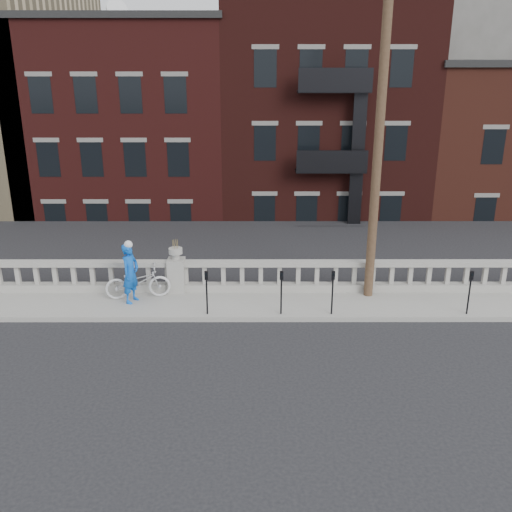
# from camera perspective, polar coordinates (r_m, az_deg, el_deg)

# --- Properties ---
(ground) EXTENTS (120.00, 120.00, 0.00)m
(ground) POSITION_cam_1_polar(r_m,az_deg,el_deg) (15.47, -9.74, -9.58)
(ground) COLOR black
(ground) RESTS_ON ground
(sidewalk) EXTENTS (32.00, 2.20, 0.15)m
(sidewalk) POSITION_cam_1_polar(r_m,az_deg,el_deg) (18.10, -8.24, -4.82)
(sidewalk) COLOR gray
(sidewalk) RESTS_ON ground
(balustrade) EXTENTS (28.00, 0.34, 1.03)m
(balustrade) POSITION_cam_1_polar(r_m,az_deg,el_deg) (18.75, -7.93, -2.07)
(balustrade) COLOR gray
(balustrade) RESTS_ON sidewalk
(planter_pedestal) EXTENTS (0.55, 0.55, 1.76)m
(planter_pedestal) POSITION_cam_1_polar(r_m,az_deg,el_deg) (18.68, -7.95, -1.52)
(planter_pedestal) COLOR gray
(planter_pedestal) RESTS_ON sidewalk
(lower_level) EXTENTS (80.00, 44.00, 20.80)m
(lower_level) POSITION_cam_1_polar(r_m,az_deg,el_deg) (36.77, -3.25, 11.71)
(lower_level) COLOR #605E59
(lower_level) RESTS_ON ground
(utility_pole) EXTENTS (1.60, 0.28, 10.00)m
(utility_pole) POSITION_cam_1_polar(r_m,az_deg,el_deg) (17.48, 12.20, 11.73)
(utility_pole) COLOR #422D1E
(utility_pole) RESTS_ON sidewalk
(parking_meter_b) EXTENTS (0.10, 0.09, 1.36)m
(parking_meter_b) POSITION_cam_1_polar(r_m,az_deg,el_deg) (16.83, -4.96, -3.17)
(parking_meter_b) COLOR black
(parking_meter_b) RESTS_ON sidewalk
(parking_meter_c) EXTENTS (0.10, 0.09, 1.36)m
(parking_meter_c) POSITION_cam_1_polar(r_m,az_deg,el_deg) (16.79, 2.55, -3.18)
(parking_meter_c) COLOR black
(parking_meter_c) RESTS_ON sidewalk
(parking_meter_d) EXTENTS (0.10, 0.09, 1.36)m
(parking_meter_d) POSITION_cam_1_polar(r_m,az_deg,el_deg) (16.92, 7.67, -3.15)
(parking_meter_d) COLOR black
(parking_meter_d) RESTS_ON sidewalk
(parking_meter_e) EXTENTS (0.10, 0.09, 1.36)m
(parking_meter_e) POSITION_cam_1_polar(r_m,az_deg,el_deg) (17.92, 20.61, -2.97)
(parking_meter_e) COLOR black
(parking_meter_e) RESTS_ON sidewalk
(bicycle) EXTENTS (2.13, 1.06, 1.07)m
(bicycle) POSITION_cam_1_polar(r_m,az_deg,el_deg) (18.42, -11.73, -2.54)
(bicycle) COLOR silver
(bicycle) RESTS_ON sidewalk
(cyclist) EXTENTS (0.68, 0.81, 1.89)m
(cyclist) POSITION_cam_1_polar(r_m,az_deg,el_deg) (18.01, -12.44, -1.69)
(cyclist) COLOR blue
(cyclist) RESTS_ON sidewalk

